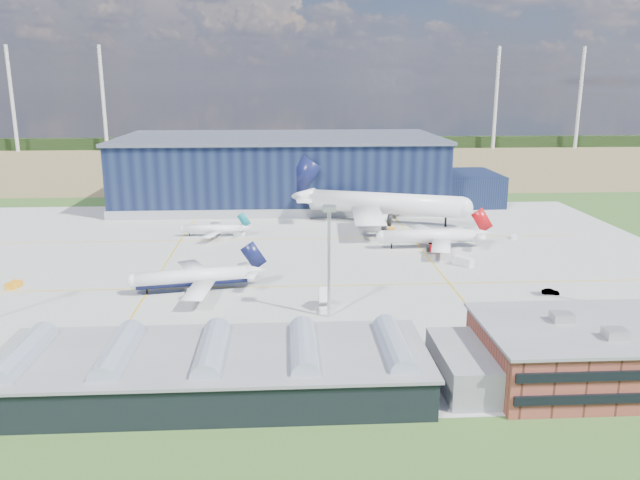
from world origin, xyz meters
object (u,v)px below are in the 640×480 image
at_px(airliner_navy, 192,269).
at_px(gse_tug_b, 257,348).
at_px(airliner_regional, 212,225).
at_px(car_a, 418,350).
at_px(gse_tug_c, 392,230).
at_px(airliner_widebody, 385,192).
at_px(light_mast_center, 329,244).
at_px(airliner_red, 430,229).
at_px(ops_building, 625,352).
at_px(car_b, 551,292).
at_px(hangar, 288,173).
at_px(gse_tug_a, 14,285).
at_px(gse_cart_a, 514,237).
at_px(gse_van_a, 495,318).
at_px(gse_cart_b, 239,234).
at_px(gse_van_b, 463,262).
at_px(airstair, 324,301).

distance_m(airliner_navy, gse_tug_b, 37.87).
xyz_separation_m(airliner_regional, gse_tug_b, (17.24, -86.00, -3.01)).
bearing_deg(car_a, gse_tug_c, 17.26).
bearing_deg(airliner_navy, airliner_widebody, -139.59).
xyz_separation_m(light_mast_center, airliner_regional, (-31.05, 70.00, -11.77)).
height_order(light_mast_center, airliner_red, light_mast_center).
relative_size(ops_building, car_b, 12.03).
xyz_separation_m(hangar, car_a, (21.72, -142.80, -11.02)).
xyz_separation_m(airliner_navy, gse_tug_a, (-41.63, 4.57, -4.52)).
relative_size(airliner_navy, gse_tug_a, 9.01).
bearing_deg(gse_tug_b, gse_cart_a, 59.51).
bearing_deg(gse_van_a, airliner_navy, 75.54).
height_order(airliner_regional, gse_cart_b, airliner_regional).
height_order(airliner_regional, gse_van_b, airliner_regional).
relative_size(gse_tug_a, gse_cart_a, 1.33).
xyz_separation_m(airliner_regional, gse_tug_a, (-40.42, -47.43, -2.92)).
bearing_deg(airstair, ops_building, -36.34).
bearing_deg(airliner_red, gse_tug_c, -72.57).
height_order(gse_van_a, car_a, gse_van_a).
distance_m(gse_van_b, car_b, 26.74).
bearing_deg(airstair, airliner_regional, 116.61).
relative_size(airliner_widebody, gse_tug_a, 18.11).
bearing_deg(airliner_widebody, car_b, -51.27).
relative_size(airliner_widebody, gse_cart_b, 21.58).
height_order(gse_tug_a, gse_tug_b, gse_tug_a).
bearing_deg(car_b, car_a, 143.76).
xyz_separation_m(light_mast_center, gse_tug_c, (25.42, 73.24, -14.81)).
relative_size(hangar, airstair, 28.81).
distance_m(light_mast_center, airliner_navy, 36.30).
height_order(gse_cart_b, car_a, gse_cart_b).
xyz_separation_m(hangar, airliner_red, (39.63, -72.80, -6.00)).
bearing_deg(airstair, gse_cart_a, 43.97).
distance_m(gse_tug_a, gse_tug_b, 69.37).
xyz_separation_m(airliner_widebody, gse_cart_a, (35.98, -23.24, -10.00)).
height_order(gse_tug_b, gse_van_b, gse_van_b).
height_order(airliner_widebody, gse_tug_b, airliner_widebody).
height_order(ops_building, airliner_navy, ops_building).
bearing_deg(airliner_red, gse_tug_b, 54.92).
distance_m(ops_building, airliner_widebody, 116.91).
relative_size(hangar, gse_van_a, 24.81).
relative_size(airliner_widebody, airliner_regional, 2.89).
xyz_separation_m(airliner_widebody, gse_tug_b, (-38.62, -101.00, -9.93)).
xyz_separation_m(ops_building, gse_cart_a, (15.78, 91.77, -4.21)).
relative_size(light_mast_center, gse_cart_a, 8.53).
height_order(ops_building, car_b, ops_building).
distance_m(light_mast_center, airliner_widebody, 88.68).
distance_m(airliner_regional, car_a, 99.15).
bearing_deg(hangar, gse_cart_a, -42.84).
xyz_separation_m(gse_cart_a, car_b, (-10.10, -50.80, 0.05)).
xyz_separation_m(hangar, gse_van_a, (39.71, -130.31, -10.34)).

